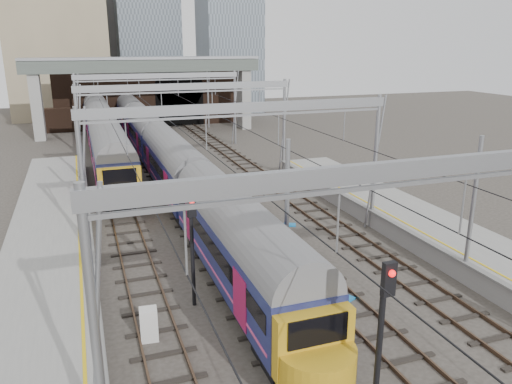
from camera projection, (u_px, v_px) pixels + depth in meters
name	position (u px, v px, depth m)	size (l,w,h in m)	color
ground	(304.00, 313.00, 20.79)	(160.00, 160.00, 0.00)	#38332D
platform_left	(42.00, 314.00, 19.62)	(4.32, 55.00, 1.12)	gray
tracks	(212.00, 206.00, 34.33)	(14.40, 80.00, 0.22)	#4C3828
overhead_line	(189.00, 101.00, 38.31)	(16.80, 80.00, 8.00)	gray
retaining_wall	(151.00, 94.00, 66.89)	(28.00, 2.75, 9.00)	#301E15
overbridge	(145.00, 74.00, 60.25)	(28.00, 3.00, 9.25)	gray
city_skyline	(138.00, 3.00, 80.42)	(37.50, 27.50, 60.00)	tan
train_main	(158.00, 147.00, 42.32)	(2.63, 60.89, 4.58)	black
train_second	(100.00, 124.00, 53.46)	(2.80, 48.59, 4.82)	black
signal_near_left	(192.00, 238.00, 20.50)	(0.39, 0.47, 4.98)	black
signal_near_centre	(382.00, 328.00, 13.64)	(0.39, 0.48, 5.34)	black
relay_cabinet	(149.00, 324.00, 18.75)	(0.65, 0.54, 1.31)	silver
equip_cover_a	(345.00, 299.00, 21.84)	(0.78, 0.55, 0.09)	#176DAE
equip_cover_b	(201.00, 238.00, 28.63)	(0.73, 0.52, 0.09)	#176DAE
equip_cover_c	(290.00, 225.00, 30.79)	(0.73, 0.51, 0.09)	#176DAE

